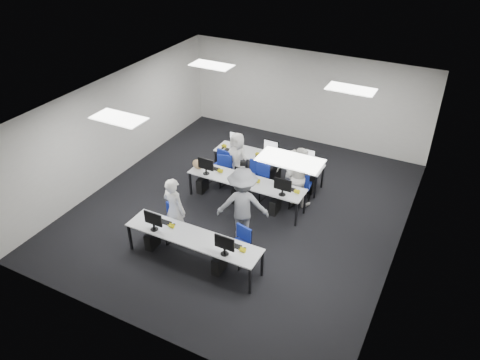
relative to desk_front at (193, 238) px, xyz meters
The scene contains 23 objects.
room 2.54m from the desk_front, 90.00° to the left, with size 9.00×9.02×3.00m.
ceiling_panels 3.33m from the desk_front, 90.00° to the left, with size 5.20×4.60×0.02m.
desk_front is the anchor object (origin of this frame).
desk_mid 2.60m from the desk_front, 90.00° to the left, with size 3.20×0.70×0.73m.
desk_back 4.00m from the desk_front, 90.00° to the left, with size 3.20×0.70×0.73m.
equipment_front 0.38m from the desk_front, behind, with size 2.51×0.41×1.19m.
equipment_mid 2.61m from the desk_front, 94.24° to the left, with size 2.91×0.41×1.19m.
equipment_back 4.04m from the desk_front, 87.27° to the left, with size 2.91×0.41×1.19m.
chair_0 1.19m from the desk_front, 155.69° to the left, with size 0.54×0.57×0.88m.
chair_1 1.08m from the desk_front, 28.24° to the left, with size 0.54×0.56×0.89m.
chair_2 3.44m from the desk_front, 109.62° to the left, with size 0.55×0.58×0.96m.
chair_3 3.11m from the desk_front, 87.41° to the left, with size 0.54×0.57×0.95m.
chair_4 3.33m from the desk_front, 72.22° to the left, with size 0.51×0.53×0.84m.
chair_5 3.62m from the desk_front, 107.04° to the left, with size 0.56×0.58×0.90m.
chair_6 3.57m from the desk_front, 90.68° to the left, with size 0.51×0.55×0.95m.
chair_7 3.71m from the desk_front, 70.07° to the left, with size 0.50×0.53×0.90m.
handbag 2.94m from the desk_front, 119.59° to the left, with size 0.32×0.20×0.26m, color tan.
student_0 0.98m from the desk_front, 147.98° to the left, with size 0.62×0.41×1.70m, color silver.
student_1 3.53m from the desk_front, 70.41° to the left, with size 0.79×0.62×1.63m, color silver.
student_2 3.63m from the desk_front, 101.95° to the left, with size 0.73×0.48×1.50m, color silver.
student_3 3.55m from the desk_front, 74.27° to the left, with size 0.87×0.36×1.49m, color silver.
photographer 1.44m from the desk_front, 66.55° to the left, with size 1.23×0.71×1.90m, color gray.
dslr_camera 2.01m from the desk_front, 71.41° to the left, with size 0.14×0.18×0.10m, color black.
Camera 1 is at (4.60, -9.05, 7.23)m, focal length 35.00 mm.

